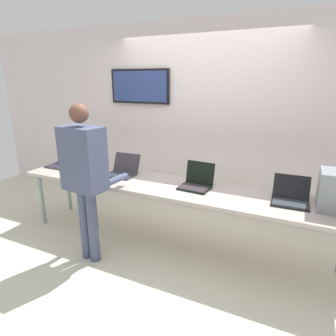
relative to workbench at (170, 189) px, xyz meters
The scene contains 9 objects.
ground 0.73m from the workbench, ahead, with size 8.00×8.00×0.04m, color beige.
back_wall 1.30m from the workbench, 91.25° to the left, with size 8.00×0.11×2.70m.
workbench is the anchor object (origin of this frame).
laptop_station_0 1.67m from the workbench, behind, with size 0.37×0.38×0.24m.
laptop_station_1 0.72m from the workbench, behind, with size 0.37×0.35×0.25m.
laptop_station_2 0.32m from the workbench, 13.91° to the left, with size 0.35×0.33×0.27m.
laptop_station_3 1.27m from the workbench, ahead, with size 0.36×0.36×0.23m.
person 0.96m from the workbench, 137.07° to the right, with size 0.48×0.62×1.69m.
coffee_mug 1.00m from the workbench, 165.42° to the right, with size 0.07×0.07×0.09m.
Camera 1 is at (1.30, -2.80, 1.90)m, focal length 30.88 mm.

